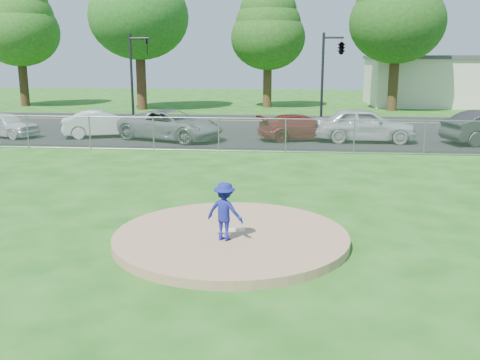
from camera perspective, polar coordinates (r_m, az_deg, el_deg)
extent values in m
plane|color=#174E11|center=(22.05, 2.15, 2.11)|extent=(120.00, 120.00, 0.00)
cylinder|color=#997554|center=(12.38, -0.96, -6.14)|extent=(5.40, 5.40, 0.20)
cube|color=white|center=(12.53, -0.85, -5.32)|extent=(0.60, 0.15, 0.04)
cube|color=gray|center=(23.90, 2.48, 4.78)|extent=(40.00, 0.06, 1.50)
cube|color=black|center=(28.45, 3.02, 4.57)|extent=(50.00, 8.00, 0.01)
cube|color=black|center=(35.88, 3.65, 6.31)|extent=(60.00, 7.00, 0.01)
cube|color=beige|center=(51.76, 22.62, 9.61)|extent=(16.00, 9.00, 4.00)
cube|color=#3F3F42|center=(51.71, 22.83, 11.99)|extent=(16.40, 9.40, 0.30)
cylinder|color=#332012|center=(50.42, -22.08, 9.71)|extent=(0.74, 0.74, 4.20)
ellipsoid|color=#1E5216|center=(50.42, -22.49, 14.37)|extent=(6.72, 6.72, 5.71)
ellipsoid|color=#1E5216|center=(50.49, -22.61, 15.70)|extent=(5.91, 5.91, 5.03)
ellipsoid|color=#1E5216|center=(50.57, -22.73, 17.02)|extent=(5.11, 5.11, 4.34)
cylinder|color=#3B2115|center=(44.41, -10.49, 10.57)|extent=(0.78, 0.78, 4.90)
ellipsoid|color=#185115|center=(44.49, -10.76, 16.75)|extent=(7.84, 7.84, 6.66)
cylinder|color=#3C2915|center=(45.73, 2.94, 10.17)|extent=(0.72, 0.72, 3.85)
ellipsoid|color=#194713|center=(45.70, 2.99, 14.90)|extent=(6.16, 6.16, 5.24)
ellipsoid|color=#194713|center=(45.75, 3.01, 16.24)|extent=(5.42, 5.42, 4.61)
ellipsoid|color=#194713|center=(45.83, 3.02, 17.59)|extent=(4.68, 4.68, 3.98)
cylinder|color=#362413|center=(44.31, 16.03, 10.05)|extent=(0.76, 0.76, 4.55)
ellipsoid|color=#174512|center=(44.34, 16.40, 15.81)|extent=(7.28, 7.28, 6.19)
ellipsoid|color=#174512|center=(44.43, 16.51, 17.44)|extent=(6.41, 6.41, 5.45)
cylinder|color=black|center=(35.21, -11.48, 10.52)|extent=(0.16, 0.16, 5.60)
cylinder|color=black|center=(35.03, -10.70, 14.63)|extent=(1.20, 0.12, 0.12)
imported|color=black|center=(34.89, -9.89, 13.85)|extent=(0.16, 0.20, 1.00)
cylinder|color=black|center=(33.68, 8.77, 10.52)|extent=(0.16, 0.16, 5.60)
cylinder|color=black|center=(33.70, 9.97, 14.74)|extent=(1.20, 0.12, 0.12)
imported|color=black|center=(33.72, 10.77, 13.85)|extent=(0.53, 2.48, 1.00)
imported|color=navy|center=(11.74, -1.65, -3.36)|extent=(0.95, 0.72, 1.30)
cone|color=#EA4C0C|center=(28.65, -10.26, 5.10)|extent=(0.33, 0.33, 0.63)
imported|color=silver|center=(31.08, -23.85, 5.45)|extent=(4.18, 2.62, 1.33)
imported|color=silver|center=(29.41, -14.40, 5.83)|extent=(4.44, 2.90, 1.38)
imported|color=slate|center=(27.64, -7.37, 5.83)|extent=(5.97, 4.28, 1.51)
imported|color=maroon|center=(27.60, 6.57, 5.62)|extent=(4.81, 3.06, 1.30)
imported|color=#BCBFC1|center=(27.54, 13.17, 5.75)|extent=(4.95, 2.00, 1.68)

